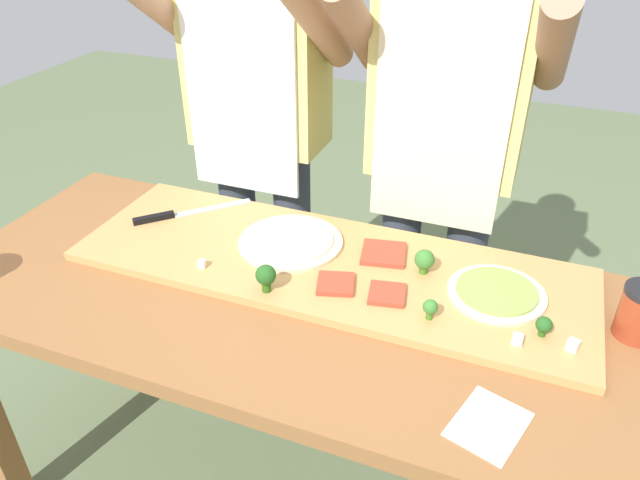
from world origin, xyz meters
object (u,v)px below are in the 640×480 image
object	(u,v)px
broccoli_floret_center_left	(424,260)
broccoli_floret_center_right	(266,276)
pizza_slice_center	(336,284)
broccoli_floret_front_left	(544,325)
pizza_slice_near_left	(387,294)
cheese_crumble_a	(517,339)
cheese_crumble_b	(202,264)
cook_left	(258,112)
pizza_whole_cheese_artichoke	(291,241)
pizza_slice_far_left	(384,253)
cheese_crumble_c	(573,345)
pizza_whole_pesto_green	(497,293)
recipe_note	(489,424)
cook_right	(444,139)
broccoli_floret_front_mid	(431,307)
prep_table	(307,333)
chefs_knife	(177,214)

from	to	relation	value
broccoli_floret_center_left	broccoli_floret_center_right	size ratio (longest dim) A/B	0.91
pizza_slice_center	broccoli_floret_front_left	distance (m)	0.45
pizza_slice_near_left	cheese_crumble_a	xyz separation A→B (m)	(0.29, -0.06, 0.00)
cheese_crumble_b	cook_left	distance (m)	0.59
pizza_slice_near_left	cheese_crumble_a	world-z (taller)	cheese_crumble_a
pizza_whole_cheese_artichoke	pizza_slice_far_left	bearing A→B (deg)	8.14
pizza_whole_cheese_artichoke	cheese_crumble_c	size ratio (longest dim) A/B	12.17
pizza_slice_center	cheese_crumble_a	size ratio (longest dim) A/B	4.03
cheese_crumble_a	cheese_crumble_c	world-z (taller)	cheese_crumble_c
pizza_slice_center	pizza_whole_pesto_green	bearing A→B (deg)	15.58
broccoli_floret_front_left	cheese_crumble_a	xyz separation A→B (m)	(-0.04, -0.04, -0.02)
recipe_note	cook_left	distance (m)	1.14
cheese_crumble_a	pizza_whole_pesto_green	bearing A→B (deg)	111.98
cheese_crumble_a	cheese_crumble_b	xyz separation A→B (m)	(-0.73, 0.00, -0.00)
pizza_slice_center	cook_right	size ratio (longest dim) A/B	0.05
pizza_whole_pesto_green	cook_left	bearing A→B (deg)	152.52
pizza_whole_cheese_artichoke	broccoli_floret_front_left	bearing A→B (deg)	-12.15
pizza_whole_pesto_green	broccoli_floret_front_mid	distance (m)	0.18
broccoli_floret_center_right	cook_left	bearing A→B (deg)	117.18
recipe_note	cheese_crumble_a	bearing A→B (deg)	83.79
pizza_slice_center	cook_left	distance (m)	0.69
pizza_whole_pesto_green	recipe_note	distance (m)	0.36
prep_table	pizza_slice_far_left	size ratio (longest dim) A/B	16.67
chefs_knife	broccoli_floret_front_left	xyz separation A→B (m)	(0.97, -0.15, 0.02)
chefs_knife	pizza_slice_center	bearing A→B (deg)	-15.52
broccoli_floret_front_mid	cook_left	world-z (taller)	cook_left
pizza_slice_far_left	recipe_note	bearing A→B (deg)	-53.20
chefs_knife	broccoli_floret_center_right	xyz separation A→B (m)	(0.38, -0.22, 0.03)
prep_table	pizza_slice_far_left	bearing A→B (deg)	57.74
chefs_knife	broccoli_floret_center_right	world-z (taller)	broccoli_floret_center_right
pizza_whole_cheese_artichoke	cheese_crumble_a	distance (m)	0.60
chefs_knife	pizza_whole_cheese_artichoke	xyz separation A→B (m)	(0.35, -0.02, 0.00)
pizza_whole_cheese_artichoke	pizza_whole_pesto_green	bearing A→B (deg)	-3.38
pizza_whole_cheese_artichoke	broccoli_floret_center_left	distance (m)	0.34
cheese_crumble_c	pizza_whole_cheese_artichoke	bearing A→B (deg)	167.11
chefs_knife	cook_left	world-z (taller)	cook_left
pizza_whole_pesto_green	broccoli_floret_center_right	bearing A→B (deg)	-160.73
cheese_crumble_c	recipe_note	bearing A→B (deg)	-118.58
pizza_slice_near_left	broccoli_floret_front_left	xyz separation A→B (m)	(0.33, -0.01, 0.02)
prep_table	broccoli_floret_front_left	world-z (taller)	broccoli_floret_front_left
pizza_whole_cheese_artichoke	recipe_note	size ratio (longest dim) A/B	1.83
cheese_crumble_c	cook_right	distance (m)	0.68
prep_table	pizza_whole_pesto_green	xyz separation A→B (m)	(0.40, 0.13, 0.14)
broccoli_floret_front_mid	cheese_crumble_a	size ratio (longest dim) A/B	2.30
pizza_whole_cheese_artichoke	cheese_crumble_a	xyz separation A→B (m)	(0.57, -0.18, 0.00)
pizza_slice_far_left	broccoli_floret_center_right	distance (m)	0.31
cheese_crumble_b	recipe_note	world-z (taller)	cheese_crumble_b
broccoli_floret_front_mid	cheese_crumble_a	world-z (taller)	broccoli_floret_front_mid
pizza_slice_center	broccoli_floret_front_mid	world-z (taller)	broccoli_floret_front_mid
pizza_slice_near_left	cheese_crumble_c	distance (m)	0.39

